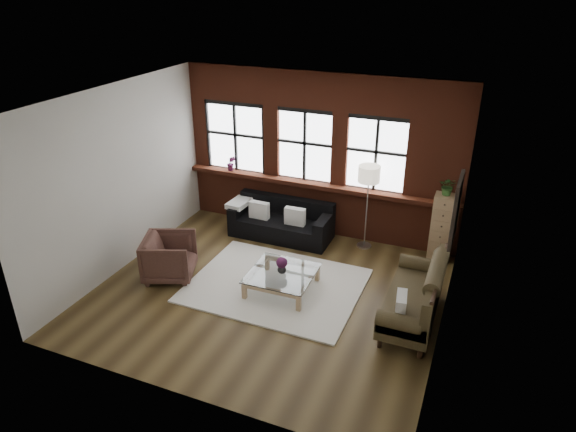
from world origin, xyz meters
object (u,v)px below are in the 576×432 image
at_px(coffee_table, 282,282).
at_px(vase, 282,269).
at_px(vintage_settee, 413,292).
at_px(floor_lamp, 367,204).
at_px(drawer_chest, 442,227).
at_px(armchair, 170,257).
at_px(dark_sofa, 281,220).

distance_m(coffee_table, vase, 0.25).
xyz_separation_m(vintage_settee, floor_lamp, (-1.24, 1.99, 0.40)).
relative_size(vintage_settee, floor_lamp, 1.04).
xyz_separation_m(coffee_table, drawer_chest, (2.26, 2.11, 0.46)).
bearing_deg(coffee_table, drawer_chest, 42.99).
bearing_deg(floor_lamp, coffee_table, -113.69).
relative_size(vintage_settee, armchair, 2.23).
relative_size(coffee_table, drawer_chest, 0.83).
distance_m(dark_sofa, vase, 1.93).
bearing_deg(vase, dark_sofa, 113.30).
distance_m(vintage_settee, floor_lamp, 2.38).
bearing_deg(vase, coffee_table, -45.00).
bearing_deg(drawer_chest, armchair, -149.97).
relative_size(dark_sofa, coffee_table, 1.90).
bearing_deg(coffee_table, armchair, -170.50).
distance_m(dark_sofa, vintage_settee, 3.38).
relative_size(drawer_chest, floor_lamp, 0.70).
distance_m(vintage_settee, drawer_chest, 2.11).
xyz_separation_m(armchair, vase, (1.95, 0.33, 0.04)).
distance_m(dark_sofa, coffee_table, 1.94).
xyz_separation_m(vase, drawer_chest, (2.26, 2.11, 0.21)).
bearing_deg(vase, armchair, -170.50).
bearing_deg(floor_lamp, vase, -113.69).
bearing_deg(dark_sofa, armchair, -119.56).
xyz_separation_m(armchair, floor_lamp, (2.83, 2.33, 0.51)).
bearing_deg(dark_sofa, floor_lamp, 8.09).
height_order(vintage_settee, vase, vintage_settee).
xyz_separation_m(armchair, coffee_table, (1.95, 0.33, -0.21)).
bearing_deg(drawer_chest, dark_sofa, -173.61).
distance_m(vase, drawer_chest, 3.10).
height_order(dark_sofa, coffee_table, dark_sofa).
bearing_deg(vase, floor_lamp, 66.31).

